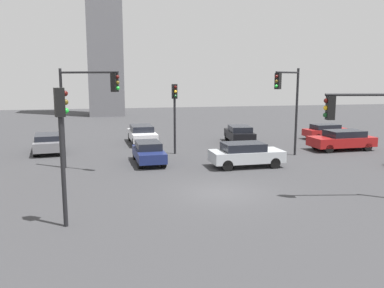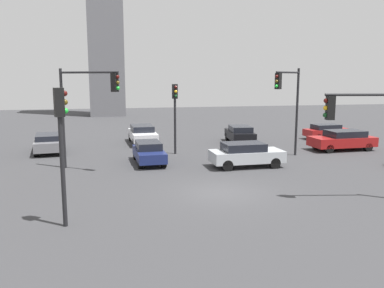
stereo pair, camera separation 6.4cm
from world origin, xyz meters
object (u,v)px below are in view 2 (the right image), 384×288
(car_3, at_px, (246,154))
(car_4, at_px, (327,131))
(traffic_light_3, at_px, (61,131))
(car_0, at_px, (142,134))
(car_6, at_px, (149,152))
(traffic_light_0, at_px, (289,95))
(car_1, at_px, (343,140))
(traffic_light_2, at_px, (175,105))
(traffic_light_1, at_px, (86,98))
(traffic_light_4, at_px, (372,121))
(car_2, at_px, (240,134))
(car_5, at_px, (49,142))

(car_3, xyz_separation_m, car_4, (10.74, 8.99, -0.09))
(traffic_light_3, relative_size, car_4, 1.21)
(car_0, height_order, car_3, car_3)
(traffic_light_3, distance_m, car_6, 11.36)
(car_4, bearing_deg, traffic_light_0, -138.56)
(traffic_light_3, height_order, car_1, traffic_light_3)
(car_4, bearing_deg, traffic_light_2, -167.20)
(traffic_light_0, distance_m, car_0, 12.48)
(traffic_light_1, distance_m, traffic_light_2, 7.08)
(car_0, bearing_deg, car_4, 83.87)
(traffic_light_4, relative_size, car_4, 1.20)
(car_1, distance_m, car_6, 14.61)
(traffic_light_0, height_order, car_0, traffic_light_0)
(car_2, bearing_deg, car_6, 134.27)
(car_0, xyz_separation_m, car_1, (14.19, -6.30, -0.01))
(traffic_light_3, relative_size, car_1, 1.05)
(traffic_light_2, xyz_separation_m, car_2, (5.99, 3.52, -2.64))
(car_1, relative_size, car_6, 1.16)
(traffic_light_0, height_order, traffic_light_3, traffic_light_0)
(car_3, relative_size, car_5, 0.91)
(traffic_light_1, relative_size, car_1, 1.24)
(car_0, distance_m, car_3, 11.43)
(traffic_light_0, relative_size, traffic_light_3, 1.19)
(traffic_light_0, bearing_deg, car_0, -78.29)
(car_1, xyz_separation_m, car_2, (-6.37, 4.69, -0.01))
(traffic_light_1, xyz_separation_m, traffic_light_3, (-0.53, -8.91, -0.71))
(car_5, relative_size, car_6, 1.18)
(car_1, xyz_separation_m, car_6, (-14.52, -1.56, -0.06))
(car_0, relative_size, car_1, 1.02)
(traffic_light_1, bearing_deg, car_5, 150.28)
(traffic_light_4, xyz_separation_m, car_2, (-0.24, 16.13, -2.75))
(traffic_light_4, distance_m, car_4, 18.59)
(traffic_light_4, bearing_deg, traffic_light_2, -53.04)
(car_5, bearing_deg, car_6, -135.47)
(traffic_light_2, height_order, car_0, traffic_light_2)
(car_6, bearing_deg, car_3, 65.90)
(traffic_light_4, relative_size, car_5, 1.03)
(traffic_light_3, xyz_separation_m, car_0, (4.46, 18.07, -2.70))
(car_5, bearing_deg, car_4, -93.18)
(traffic_light_0, bearing_deg, traffic_light_1, -31.12)
(traffic_light_3, relative_size, car_2, 1.18)
(car_2, xyz_separation_m, car_4, (8.17, 0.45, -0.08))
(traffic_light_1, distance_m, traffic_light_3, 8.95)
(traffic_light_2, relative_size, traffic_light_4, 0.99)
(traffic_light_2, height_order, car_2, traffic_light_2)
(traffic_light_3, bearing_deg, traffic_light_4, -14.52)
(traffic_light_0, distance_m, traffic_light_4, 9.68)
(car_2, height_order, car_3, car_3)
(traffic_light_1, bearing_deg, traffic_light_4, 0.38)
(car_3, relative_size, car_6, 1.07)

